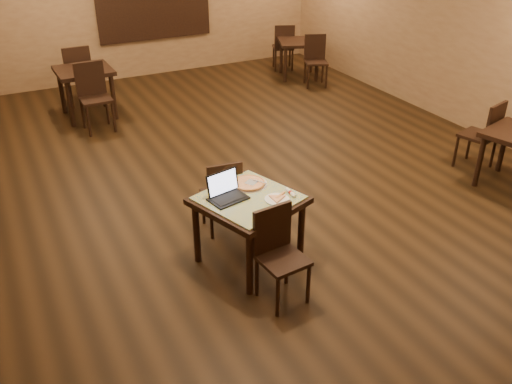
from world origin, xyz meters
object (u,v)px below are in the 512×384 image
tiled_table (249,206)px  other_table_b (84,77)px  other_table_a (299,47)px  other_table_a_chair_near (315,57)px  laptop (226,191)px  pizza_pan (249,184)px  other_table_a_chair_far (284,45)px  other_table_b_chair_near (93,93)px  other_table_b_chair_far (78,72)px  chair_main_far (223,193)px  chair_main_near (278,249)px  other_table_c_chair_far (485,132)px

tiled_table → other_table_b: 5.04m
other_table_a → other_table_a_chair_near: 0.58m
laptop → pizza_pan: size_ratio=1.05×
other_table_a_chair_far → other_table_b: other_table_a_chair_far is taller
other_table_b_chair_near → other_table_b_chair_far: bearing=88.9°
tiled_table → chair_main_far: 0.64m
other_table_b → other_table_b_chair_far: other_table_b_chair_far is taller
other_table_b → other_table_b_chair_far: 0.63m
other_table_a_chair_near → other_table_b_chair_near: 4.41m
other_table_b_chair_far → other_table_a: bearing=174.4°
laptop → other_table_b: size_ratio=0.45×
other_table_a → other_table_a_chair_near: (0.03, -0.57, -0.08)m
chair_main_near → other_table_a_chair_near: size_ratio=0.96×
laptop → other_table_a: bearing=40.7°
other_table_b → tiled_table: bearing=-84.5°
other_table_a_chair_near → other_table_b: (-4.40, 0.30, 0.14)m
other_table_a_chair_far → other_table_b_chair_far: 4.34m
other_table_b_chair_near → other_table_a_chair_near: bearing=3.3°
chair_main_far → other_table_a: size_ratio=0.86×
tiled_table → other_table_b_chair_far: 5.66m
tiled_table → other_table_b: size_ratio=1.30×
tiled_table → chair_main_near: 0.63m
pizza_pan → other_table_b_chair_near: size_ratio=0.36×
other_table_a → pizza_pan: bearing=-104.1°
other_table_b → other_table_a: bearing=2.6°
other_table_c_chair_far → other_table_a_chair_near: bearing=-105.2°
laptop → other_table_b_chair_near: other_table_b_chair_near is taller
chair_main_far → other_table_a: bearing=-122.5°
other_table_a → laptop: bearing=-105.7°
other_table_b → other_table_a_chair_near: bearing=-4.9°
other_table_b → other_table_c_chair_far: 6.32m
laptop → chair_main_near: bearing=-86.9°
tiled_table → other_table_a_chair_far: (3.76, 5.86, -0.11)m
other_table_b → other_table_c_chair_far: size_ratio=0.92×
laptop → other_table_a_chair_far: 6.98m
laptop → other_table_c_chair_far: laptop is taller
chair_main_far → other_table_c_chair_far: 3.83m
pizza_pan → other_table_a: bearing=53.9°
other_table_a_chair_near → other_table_a_chair_far: size_ratio=1.00×
other_table_c_chair_far → chair_main_far: bearing=-17.5°
tiled_table → chair_main_near: bearing=-109.8°
other_table_a_chair_far → other_table_b_chair_near: (-4.33, -1.47, 0.06)m
tiled_table → other_table_c_chair_far: other_table_c_chair_far is taller
other_table_b_chair_near → other_table_c_chair_far: (4.39, -3.93, -0.05)m
other_table_a_chair_near → other_table_a_chair_far: bearing=115.2°
laptop → tiled_table: bearing=-40.0°
tiled_table → other_table_a: (3.79, 5.28, -0.04)m
other_table_a_chair_near → other_table_c_chair_far: bearing=-68.2°
other_table_a_chair_far → other_table_b_chair_near: 4.58m
chair_main_near → other_table_c_chair_far: other_table_c_chair_far is taller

